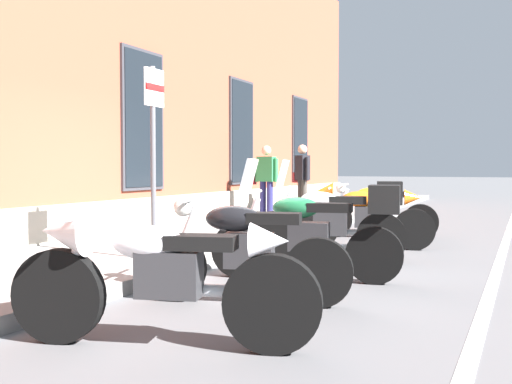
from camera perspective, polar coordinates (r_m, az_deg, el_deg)
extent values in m
plane|color=#4C4C4F|center=(7.68, -2.74, -6.96)|extent=(140.00, 140.00, 0.00)
cube|color=slate|center=(8.40, -11.24, -5.67)|extent=(33.84, 2.79, 0.15)
cube|color=silver|center=(6.83, 22.05, -8.29)|extent=(33.84, 0.12, 0.01)
cube|color=gray|center=(9.23, -18.07, -3.30)|extent=(27.84, 0.10, 0.70)
cube|color=#2D2D33|center=(10.77, -10.98, 6.90)|extent=(1.22, 0.06, 2.52)
cube|color=black|center=(10.75, -10.85, 6.91)|extent=(1.10, 0.03, 2.40)
cube|color=#2D2D33|center=(14.17, -1.44, 5.87)|extent=(1.22, 0.06, 2.52)
cube|color=black|center=(14.16, -1.33, 5.87)|extent=(1.10, 0.03, 2.40)
cube|color=#2D2D33|center=(17.82, 4.29, 5.16)|extent=(1.22, 0.06, 2.52)
cube|color=black|center=(17.81, 4.38, 5.16)|extent=(1.10, 0.03, 2.40)
cylinder|color=black|center=(4.46, -18.66, -9.55)|extent=(0.30, 0.68, 0.68)
cylinder|color=black|center=(4.00, 1.61, -10.83)|extent=(0.30, 0.68, 0.68)
cylinder|color=silver|center=(4.38, -17.53, -6.81)|extent=(0.15, 0.30, 0.58)
cube|color=#28282B|center=(4.11, -8.46, -7.91)|extent=(0.33, 0.48, 0.32)
ellipsoid|color=silver|center=(4.13, -10.47, -4.87)|extent=(0.39, 0.57, 0.24)
cube|color=black|center=(4.02, -5.34, -4.90)|extent=(0.34, 0.52, 0.10)
cylinder|color=silver|center=(4.30, -16.64, -2.36)|extent=(0.61, 0.20, 0.04)
cylinder|color=silver|center=(4.17, -3.96, -9.56)|extent=(0.21, 0.46, 0.09)
cone|color=silver|center=(4.37, -18.16, -3.63)|extent=(0.44, 0.43, 0.36)
cone|color=silver|center=(3.92, 1.33, -4.77)|extent=(0.30, 0.32, 0.24)
cylinder|color=black|center=(5.59, -8.06, -7.27)|extent=(0.27, 0.64, 0.63)
cylinder|color=black|center=(5.31, 6.07, -7.79)|extent=(0.27, 0.64, 0.63)
cylinder|color=silver|center=(5.52, -7.09, -4.67)|extent=(0.14, 0.32, 0.65)
cube|color=#28282B|center=(5.37, -0.66, -5.71)|extent=(0.32, 0.48, 0.32)
ellipsoid|color=black|center=(5.37, -2.23, -2.60)|extent=(0.38, 0.57, 0.24)
cube|color=black|center=(5.29, 1.78, -2.57)|extent=(0.33, 0.52, 0.10)
cylinder|color=silver|center=(5.46, -6.32, -0.74)|extent=(0.61, 0.18, 0.04)
cylinder|color=silver|center=(5.45, 2.71, -6.97)|extent=(0.20, 0.46, 0.09)
sphere|color=silver|center=(5.49, -7.11, -1.46)|extent=(0.18, 0.18, 0.18)
cylinder|color=black|center=(6.70, -1.71, -5.67)|extent=(0.23, 0.63, 0.62)
cylinder|color=black|center=(6.43, 11.45, -6.06)|extent=(0.23, 0.63, 0.62)
cylinder|color=silver|center=(6.64, -0.88, -3.38)|extent=(0.13, 0.33, 0.67)
cube|color=#28282B|center=(6.49, 5.18, -4.34)|extent=(0.29, 0.47, 0.32)
ellipsoid|color=#195633|center=(6.49, 3.88, -1.55)|extent=(0.35, 0.56, 0.24)
cube|color=black|center=(6.43, 7.21, -1.51)|extent=(0.30, 0.51, 0.10)
cylinder|color=silver|center=(6.59, -0.21, 0.00)|extent=(0.62, 0.14, 0.04)
cylinder|color=silver|center=(6.58, 7.94, -5.40)|extent=(0.17, 0.46, 0.09)
cube|color=#B2BCC6|center=(6.60, -0.72, 1.56)|extent=(0.38, 0.20, 0.40)
cube|color=black|center=(6.37, 12.39, -0.69)|extent=(0.41, 0.38, 0.30)
cylinder|color=black|center=(7.94, 1.74, -4.24)|extent=(0.27, 0.67, 0.66)
cylinder|color=black|center=(7.83, 12.09, -4.39)|extent=(0.27, 0.67, 0.66)
cylinder|color=silver|center=(7.90, 2.46, -2.35)|extent=(0.14, 0.33, 0.66)
cube|color=#28282B|center=(7.83, 7.25, -3.03)|extent=(0.32, 0.48, 0.32)
ellipsoid|color=#B7BABF|center=(7.82, 6.16, -0.84)|extent=(0.37, 0.57, 0.24)
cube|color=black|center=(7.79, 8.95, -0.79)|extent=(0.33, 0.52, 0.10)
cylinder|color=silver|center=(7.86, 3.04, 0.43)|extent=(0.61, 0.18, 0.04)
cylinder|color=silver|center=(7.95, 9.47, -3.91)|extent=(0.19, 0.46, 0.09)
cube|color=#B2BCC6|center=(7.87, 2.61, 1.74)|extent=(0.38, 0.22, 0.40)
cube|color=black|center=(7.78, 12.86, -0.09)|extent=(0.42, 0.39, 0.30)
cylinder|color=black|center=(9.17, 6.14, -3.47)|extent=(0.27, 0.64, 0.62)
cylinder|color=black|center=(9.16, 15.14, -3.54)|extent=(0.27, 0.64, 0.62)
cylinder|color=silver|center=(9.14, 6.77, -1.90)|extent=(0.14, 0.32, 0.63)
cube|color=#28282B|center=(9.12, 10.96, -2.39)|extent=(0.32, 0.48, 0.32)
ellipsoid|color=orange|center=(9.10, 10.03, -0.66)|extent=(0.38, 0.57, 0.24)
cube|color=black|center=(9.10, 12.43, -0.62)|extent=(0.33, 0.52, 0.10)
cylinder|color=silver|center=(9.11, 7.29, 0.43)|extent=(0.61, 0.19, 0.04)
cylinder|color=silver|center=(9.26, 12.82, -3.15)|extent=(0.20, 0.46, 0.09)
cone|color=orange|center=(9.12, 6.47, -0.19)|extent=(0.43, 0.42, 0.36)
cone|color=orange|center=(9.12, 15.05, -0.51)|extent=(0.30, 0.31, 0.24)
cylinder|color=black|center=(10.63, 7.68, -2.68)|extent=(0.20, 0.63, 0.62)
cylinder|color=black|center=(10.47, 15.71, -2.83)|extent=(0.20, 0.63, 0.62)
cylinder|color=silver|center=(10.59, 8.22, -1.31)|extent=(0.11, 0.32, 0.64)
cube|color=#28282B|center=(10.50, 11.95, -1.79)|extent=(0.27, 0.46, 0.32)
ellipsoid|color=gold|center=(10.50, 11.15, -0.24)|extent=(0.32, 0.55, 0.24)
cube|color=black|center=(10.47, 13.21, -0.21)|extent=(0.28, 0.50, 0.10)
cylinder|color=silver|center=(10.56, 8.66, 0.72)|extent=(0.62, 0.11, 0.04)
cylinder|color=silver|center=(10.61, 13.62, -2.47)|extent=(0.15, 0.46, 0.09)
sphere|color=silver|center=(10.58, 8.23, 0.35)|extent=(0.18, 0.18, 0.18)
cylinder|color=#1E1E4C|center=(12.99, 1.36, -0.70)|extent=(0.14, 0.14, 0.78)
cylinder|color=#1E1E4C|center=(13.08, 0.68, -0.68)|extent=(0.14, 0.14, 0.78)
cube|color=#26723F|center=(13.02, 1.02, 2.25)|extent=(0.25, 0.42, 0.55)
sphere|color=tan|center=(13.02, 1.02, 4.07)|extent=(0.21, 0.21, 0.21)
cylinder|color=#26723F|center=(12.89, 1.97, 2.13)|extent=(0.09, 0.09, 0.53)
cylinder|color=#26723F|center=(13.14, 0.08, 2.13)|extent=(0.09, 0.09, 0.53)
cube|color=maroon|center=(13.17, -0.22, 1.27)|extent=(0.13, 0.09, 0.24)
cylinder|color=#38332D|center=(13.61, 4.70, -0.52)|extent=(0.14, 0.14, 0.81)
cylinder|color=#38332D|center=(13.77, 4.36, -0.48)|extent=(0.14, 0.14, 0.81)
cube|color=black|center=(13.67, 4.54, 2.38)|extent=(0.42, 0.43, 0.57)
sphere|color=tan|center=(13.68, 4.55, 4.16)|extent=(0.22, 0.22, 0.22)
cylinder|color=black|center=(13.45, 5.02, 2.26)|extent=(0.09, 0.09, 0.54)
cylinder|color=black|center=(13.90, 4.07, 2.27)|extent=(0.09, 0.09, 0.54)
cube|color=maroon|center=(13.95, 3.87, 1.42)|extent=(0.14, 0.14, 0.24)
cylinder|color=#4C4C51|center=(7.06, -9.97, 2.74)|extent=(0.06, 0.06, 2.29)
cube|color=white|center=(7.11, -9.89, 9.98)|extent=(0.36, 0.03, 0.44)
cube|color=red|center=(7.10, -9.79, 9.99)|extent=(0.36, 0.01, 0.08)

